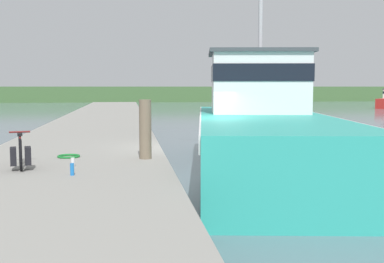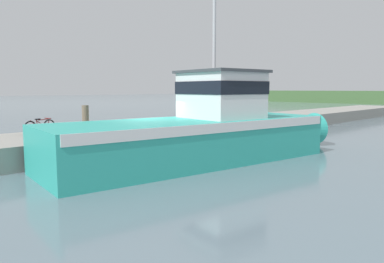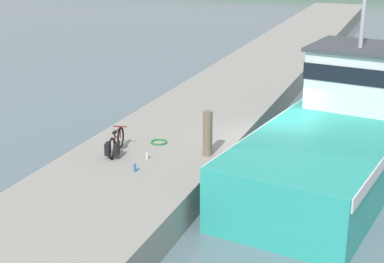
{
  "view_description": "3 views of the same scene",
  "coord_description": "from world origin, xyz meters",
  "px_view_note": "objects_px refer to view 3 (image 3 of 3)",
  "views": [
    {
      "loc": [
        -2.02,
        -13.38,
        2.66
      ],
      "look_at": [
        -0.46,
        -1.76,
        1.56
      ],
      "focal_mm": 45.0,
      "sensor_mm": 36.0,
      "label": 1
    },
    {
      "loc": [
        12.77,
        -10.27,
        3.05
      ],
      "look_at": [
        0.48,
        2.28,
        1.04
      ],
      "focal_mm": 35.0,
      "sensor_mm": 36.0,
      "label": 2
    },
    {
      "loc": [
        3.98,
        -17.81,
        7.39
      ],
      "look_at": [
        -2.95,
        0.07,
        0.87
      ],
      "focal_mm": 55.0,
      "sensor_mm": 36.0,
      "label": 3
    }
  ],
  "objects_px": {
    "bicycle_touring": "(115,144)",
    "mooring_post": "(208,133)",
    "water_bottle_by_bike": "(147,156)",
    "water_bottle_on_curb": "(135,168)",
    "fishing_boat_main": "(349,125)"
  },
  "relations": [
    {
      "from": "bicycle_touring",
      "to": "water_bottle_on_curb",
      "type": "height_order",
      "value": "bicycle_touring"
    },
    {
      "from": "mooring_post",
      "to": "water_bottle_by_bike",
      "type": "height_order",
      "value": "mooring_post"
    },
    {
      "from": "fishing_boat_main",
      "to": "water_bottle_by_bike",
      "type": "distance_m",
      "value": 6.9
    },
    {
      "from": "mooring_post",
      "to": "water_bottle_by_bike",
      "type": "distance_m",
      "value": 1.94
    },
    {
      "from": "fishing_boat_main",
      "to": "bicycle_touring",
      "type": "distance_m",
      "value": 7.75
    },
    {
      "from": "fishing_boat_main",
      "to": "mooring_post",
      "type": "bearing_deg",
      "value": -129.15
    },
    {
      "from": "mooring_post",
      "to": "bicycle_touring",
      "type": "bearing_deg",
      "value": -159.75
    },
    {
      "from": "bicycle_touring",
      "to": "water_bottle_on_curb",
      "type": "relative_size",
      "value": 6.94
    },
    {
      "from": "bicycle_touring",
      "to": "water_bottle_by_bike",
      "type": "bearing_deg",
      "value": -11.78
    },
    {
      "from": "fishing_boat_main",
      "to": "bicycle_touring",
      "type": "bearing_deg",
      "value": -136.88
    },
    {
      "from": "bicycle_touring",
      "to": "mooring_post",
      "type": "height_order",
      "value": "mooring_post"
    },
    {
      "from": "water_bottle_on_curb",
      "to": "water_bottle_by_bike",
      "type": "bearing_deg",
      "value": 95.72
    },
    {
      "from": "water_bottle_on_curb",
      "to": "water_bottle_by_bike",
      "type": "xyz_separation_m",
      "value": [
        -0.1,
        1.01,
        -0.02
      ]
    },
    {
      "from": "water_bottle_on_curb",
      "to": "water_bottle_by_bike",
      "type": "relative_size",
      "value": 1.21
    },
    {
      "from": "bicycle_touring",
      "to": "water_bottle_on_curb",
      "type": "distance_m",
      "value": 1.54
    }
  ]
}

